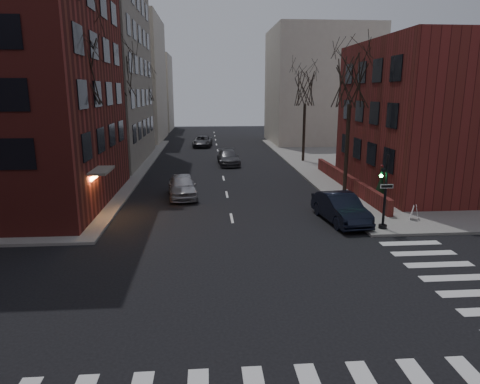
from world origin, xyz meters
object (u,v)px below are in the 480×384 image
tree_left_c (142,85)px  tree_right_a (351,82)px  tree_left_b (118,72)px  sandwich_board (414,212)px  parked_sedan (341,208)px  streetlamp_far (151,117)px  streetlamp_near (120,132)px  car_lane_far (202,141)px  traffic_signal (384,197)px  tree_left_a (78,72)px  evergreen_shrub (382,185)px  tree_right_b (305,89)px  car_lane_gray (228,158)px  car_lane_silver (182,186)px

tree_left_c → tree_right_a: same height
tree_left_b → sandwich_board: size_ratio=13.40×
parked_sedan → sandwich_board: bearing=-10.2°
tree_left_b → streetlamp_far: size_ratio=1.72×
streetlamp_near → tree_right_a: bearing=-13.2°
tree_right_a → parked_sedan: bearing=-109.8°
streetlamp_far → car_lane_far: (6.25, 3.80, -3.53)m
traffic_signal → tree_right_a: bearing=84.5°
tree_left_a → evergreen_shrub: tree_left_a is taller
tree_right_b → car_lane_gray: size_ratio=1.81×
tree_right_a → streetlamp_near: size_ratio=1.55×
streetlamp_near → car_lane_gray: size_ratio=1.24×
car_lane_gray → tree_left_b: bearing=-155.9°
streetlamp_near → tree_left_c: bearing=91.9°
streetlamp_far → sandwich_board: bearing=-59.3°
tree_left_b → car_lane_far: 22.50m
tree_right_b → parked_sedan: tree_right_b is taller
streetlamp_near → sandwich_board: size_ratio=7.79×
car_lane_far → evergreen_shrub: 32.97m
tree_left_b → tree_left_a: bearing=-90.0°
traffic_signal → sandwich_board: size_ratio=4.96×
tree_right_a → sandwich_board: bearing=-77.2°
evergreen_shrub → car_lane_gray: bearing=121.8°
tree_right_a → tree_right_b: tree_right_a is taller
tree_right_a → car_lane_silver: bearing=-177.2°
traffic_signal → evergreen_shrub: 6.83m
sandwich_board → evergreen_shrub: 4.80m
evergreen_shrub → tree_right_b: bearing=95.8°
tree_left_a → streetlamp_near: size_ratio=1.63×
tree_right_b → car_lane_far: tree_right_b is taller
tree_left_b → car_lane_gray: size_ratio=2.13×
streetlamp_far → car_lane_gray: (9.00, -11.09, -3.50)m
car_lane_far → sandwich_board: size_ratio=6.36×
tree_right_a → sandwich_board: 10.71m
tree_left_b → tree_left_c: 14.03m
tree_left_b → evergreen_shrub: size_ratio=5.58×
parked_sedan → sandwich_board: (4.30, -0.25, -0.27)m
tree_left_b → streetlamp_far: bearing=87.9°
streetlamp_far → parked_sedan: 34.56m
streetlamp_near → streetlamp_far: size_ratio=1.00×
traffic_signal → tree_left_a: (-16.74, 5.01, 6.56)m
evergreen_shrub → car_lane_far: bearing=112.2°
tree_left_c → car_lane_gray: 15.10m
traffic_signal → tree_right_b: bearing=87.9°
traffic_signal → tree_left_c: 35.76m
tree_right_b → streetlamp_far: tree_right_b is taller
car_lane_far → evergreen_shrub: size_ratio=2.65×
traffic_signal → tree_left_b: bearing=134.5°
traffic_signal → car_lane_silver: (-11.12, 8.43, -1.09)m
parked_sedan → car_lane_gray: size_ratio=0.99×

